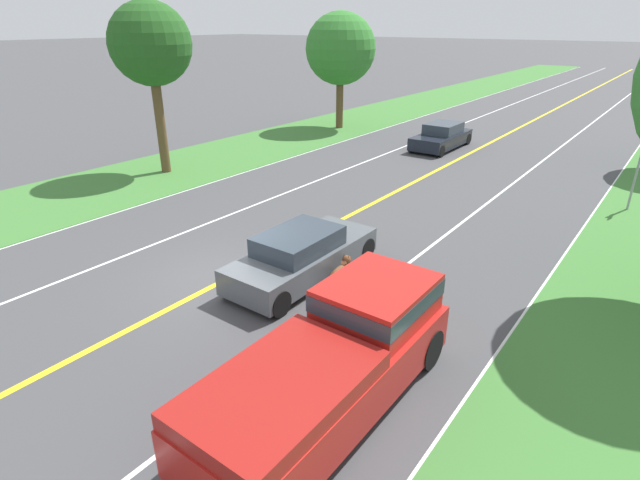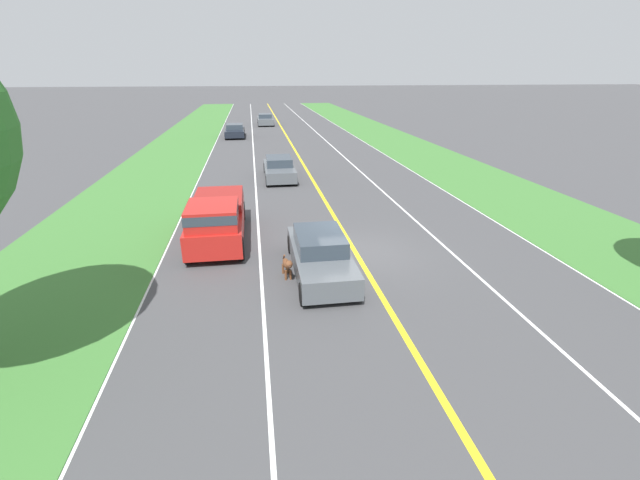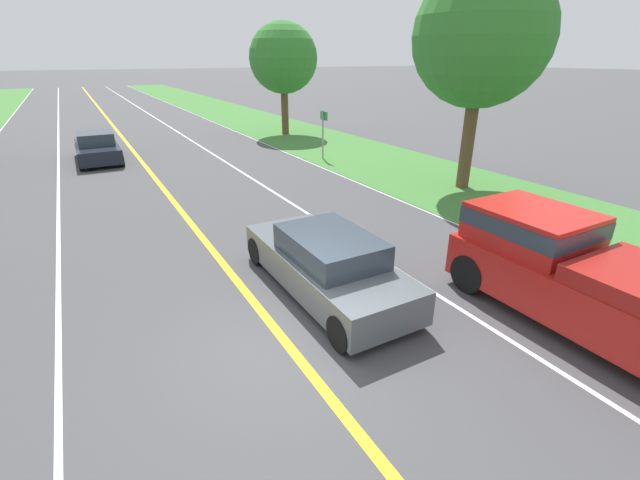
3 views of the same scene
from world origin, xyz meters
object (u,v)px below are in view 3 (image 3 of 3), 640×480
at_px(ego_car, 326,264).
at_px(dog, 364,256).
at_px(pickup_truck, 594,280).
at_px(street_sign, 323,129).
at_px(oncoming_car, 97,148).
at_px(roadside_tree_right_near, 482,37).
at_px(roadside_tree_right_far, 283,58).

relative_size(ego_car, dog, 3.81).
relative_size(pickup_truck, street_sign, 2.43).
relative_size(dog, oncoming_car, 0.28).
xyz_separation_m(ego_car, roadside_tree_right_near, (8.56, 4.29, 4.61)).
relative_size(roadside_tree_right_near, roadside_tree_right_far, 1.14).
bearing_deg(roadside_tree_right_near, ego_car, -153.38).
bearing_deg(street_sign, ego_car, -119.49).
height_order(pickup_truck, street_sign, street_sign).
distance_m(dog, roadside_tree_right_near, 9.75).
bearing_deg(pickup_truck, ego_car, 135.44).
xyz_separation_m(roadside_tree_right_near, street_sign, (-2.20, 6.96, -3.78)).
bearing_deg(dog, roadside_tree_right_near, 22.70).
distance_m(roadside_tree_right_near, street_sign, 8.22).
bearing_deg(street_sign, roadside_tree_right_far, 78.63).
bearing_deg(pickup_truck, dog, 123.23).
xyz_separation_m(dog, roadside_tree_right_far, (6.78, 18.64, 4.09)).
height_order(dog, street_sign, street_sign).
xyz_separation_m(roadside_tree_right_near, roadside_tree_right_far, (-0.67, 14.56, -0.69)).
relative_size(roadside_tree_right_far, street_sign, 2.88).
bearing_deg(oncoming_car, roadside_tree_right_near, 134.68).
bearing_deg(oncoming_car, ego_car, 101.43).
bearing_deg(pickup_truck, oncoming_car, 109.04).
height_order(ego_car, oncoming_car, ego_car).
distance_m(oncoming_car, roadside_tree_right_near, 17.48).
height_order(pickup_truck, roadside_tree_right_far, roadside_tree_right_far).
height_order(dog, oncoming_car, oncoming_car).
height_order(ego_car, roadside_tree_right_far, roadside_tree_right_far).
xyz_separation_m(ego_car, roadside_tree_right_far, (7.89, 18.85, 3.92)).
bearing_deg(pickup_truck, street_sign, 79.10).
relative_size(pickup_truck, roadside_tree_right_far, 0.84).
xyz_separation_m(ego_car, oncoming_car, (-3.29, 16.28, -0.02)).
relative_size(ego_car, pickup_truck, 0.83).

